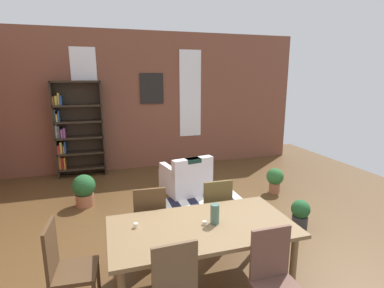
{
  "coord_description": "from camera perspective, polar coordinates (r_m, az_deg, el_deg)",
  "views": [
    {
      "loc": [
        -0.92,
        -3.28,
        2.23
      ],
      "look_at": [
        0.56,
        1.54,
        1.08
      ],
      "focal_mm": 27.8,
      "sensor_mm": 36.0,
      "label": 1
    }
  ],
  "objects": [
    {
      "name": "tealight_candle_1",
      "position": [
        3.18,
        2.4,
        -14.89
      ],
      "size": [
        0.04,
        0.04,
        0.04
      ],
      "primitive_type": "cylinder",
      "color": "silver",
      "rests_on": "dining_table"
    },
    {
      "name": "armchair_white",
      "position": [
        5.87,
        -1.12,
        -6.57
      ],
      "size": [
        0.94,
        0.94,
        0.75
      ],
      "color": "white",
      "rests_on": "ground"
    },
    {
      "name": "potted_plant_corner",
      "position": [
        4.81,
        20.06,
        -12.4
      ],
      "size": [
        0.28,
        0.28,
        0.45
      ],
      "color": "#333338",
      "rests_on": "ground"
    },
    {
      "name": "tealight_candle_0",
      "position": [
        3.17,
        -10.73,
        -15.1
      ],
      "size": [
        0.04,
        0.04,
        0.05
      ],
      "primitive_type": "cylinder",
      "color": "silver",
      "rests_on": "dining_table"
    },
    {
      "name": "potted_plant_by_shelf",
      "position": [
        5.57,
        -19.99,
        -8.17
      ],
      "size": [
        0.39,
        0.39,
        0.57
      ],
      "color": "#9E6042",
      "rests_on": "ground"
    },
    {
      "name": "dining_chair_far_right",
      "position": [
        4.01,
        4.37,
        -12.51
      ],
      "size": [
        0.4,
        0.4,
        0.95
      ],
      "color": "brown",
      "rests_on": "ground"
    },
    {
      "name": "bookshelf_tall",
      "position": [
        7.14,
        -21.32,
        2.61
      ],
      "size": [
        1.05,
        0.33,
        2.14
      ],
      "color": "#2D2319",
      "rests_on": "ground"
    },
    {
      "name": "window_pane_0",
      "position": [
        7.23,
        -19.72,
        8.69
      ],
      "size": [
        0.55,
        0.02,
        2.13
      ],
      "primitive_type": "cube",
      "color": "white"
    },
    {
      "name": "ground_plane",
      "position": [
        4.07,
        -1.22,
        -20.33
      ],
      "size": [
        10.23,
        10.23,
        0.0
      ],
      "primitive_type": "plane",
      "color": "brown"
    },
    {
      "name": "vase_on_table",
      "position": [
        3.17,
        4.4,
        -13.23
      ],
      "size": [
        0.09,
        0.09,
        0.21
      ],
      "primitive_type": "cylinder",
      "color": "#4C7266",
      "rests_on": "dining_table"
    },
    {
      "name": "dining_table",
      "position": [
        3.21,
        1.9,
        -16.49
      ],
      "size": [
        1.9,
        0.99,
        0.73
      ],
      "color": "brown",
      "rests_on": "ground"
    },
    {
      "name": "dining_chair_near_right",
      "position": [
        2.9,
        15.76,
        -23.87
      ],
      "size": [
        0.4,
        0.4,
        0.95
      ],
      "color": "brown",
      "rests_on": "ground"
    },
    {
      "name": "potted_plant_window",
      "position": [
        6.04,
        15.62,
        -6.42
      ],
      "size": [
        0.33,
        0.33,
        0.49
      ],
      "color": "#9E6042",
      "rests_on": "ground"
    },
    {
      "name": "window_pane_1",
      "position": [
        7.53,
        -0.33,
        9.57
      ],
      "size": [
        0.55,
        0.02,
        2.13
      ],
      "primitive_type": "cube",
      "color": "white"
    },
    {
      "name": "striped_rug",
      "position": [
        5.47,
        1.24,
        -11.14
      ],
      "size": [
        1.69,
        0.71,
        0.01
      ],
      "color": "#1E1E33",
      "rests_on": "ground"
    },
    {
      "name": "back_wall_brick",
      "position": [
        7.36,
        -9.86,
        8.03
      ],
      "size": [
        8.07,
        0.12,
        3.27
      ],
      "primitive_type": "cube",
      "color": "brown",
      "rests_on": "ground"
    },
    {
      "name": "framed_picture",
      "position": [
        7.3,
        -7.74,
        10.5
      ],
      "size": [
        0.56,
        0.03,
        0.72
      ],
      "primitive_type": "cube",
      "color": "black"
    },
    {
      "name": "dining_chair_head_left",
      "position": [
        3.18,
        -23.03,
        -20.87
      ],
      "size": [
        0.43,
        0.43,
        0.95
      ],
      "color": "#4D3520",
      "rests_on": "ground"
    },
    {
      "name": "dining_chair_far_left",
      "position": [
        3.81,
        -8.13,
        -14.04
      ],
      "size": [
        0.43,
        0.43,
        0.95
      ],
      "color": "#513921",
      "rests_on": "ground"
    }
  ]
}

